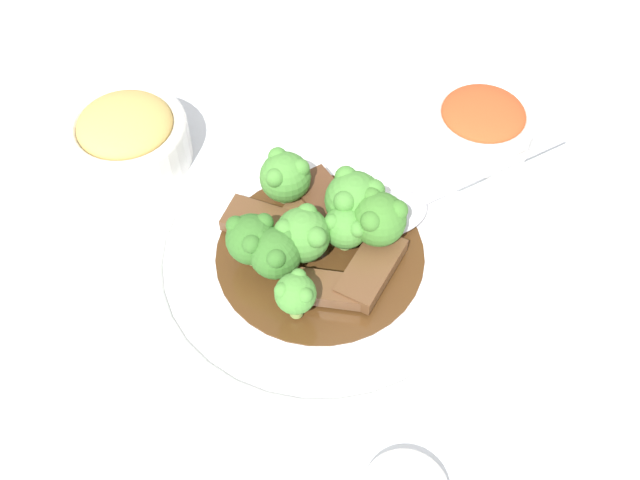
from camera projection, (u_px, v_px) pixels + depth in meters
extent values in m
plane|color=silver|center=(320.00, 264.00, 0.64)|extent=(4.00, 4.00, 0.00)
cylinder|color=white|center=(320.00, 259.00, 0.63)|extent=(0.28, 0.28, 0.01)
torus|color=white|center=(320.00, 254.00, 0.63)|extent=(0.28, 0.28, 0.01)
cylinder|color=#4C2D14|center=(320.00, 254.00, 0.63)|extent=(0.18, 0.18, 0.00)
cube|color=brown|center=(256.00, 220.00, 0.63)|extent=(0.06, 0.06, 0.01)
cube|color=#56331E|center=(323.00, 199.00, 0.65)|extent=(0.05, 0.07, 0.02)
cube|color=brown|center=(371.00, 269.00, 0.60)|extent=(0.07, 0.07, 0.01)
cube|color=brown|center=(326.00, 289.00, 0.59)|extent=(0.07, 0.05, 0.01)
cube|color=brown|center=(295.00, 220.00, 0.64)|extent=(0.06, 0.06, 0.01)
cylinder|color=#8EB756|center=(296.00, 308.00, 0.58)|extent=(0.01, 0.01, 0.02)
sphere|color=#4C8E38|center=(295.00, 294.00, 0.56)|extent=(0.03, 0.03, 0.03)
sphere|color=#4C8E38|center=(282.00, 290.00, 0.56)|extent=(0.01, 0.01, 0.01)
sphere|color=#4C8E38|center=(305.00, 295.00, 0.55)|extent=(0.01, 0.01, 0.01)
sphere|color=#4C8E38|center=(298.00, 276.00, 0.56)|extent=(0.01, 0.01, 0.01)
cylinder|color=#8EB756|center=(377.00, 237.00, 0.62)|extent=(0.01, 0.01, 0.02)
sphere|color=#427F2D|center=(379.00, 219.00, 0.60)|extent=(0.05, 0.05, 0.05)
sphere|color=#427F2D|center=(371.00, 221.00, 0.59)|extent=(0.02, 0.02, 0.02)
sphere|color=#427F2D|center=(397.00, 210.00, 0.59)|extent=(0.02, 0.02, 0.02)
sphere|color=#427F2D|center=(371.00, 197.00, 0.60)|extent=(0.02, 0.02, 0.02)
cylinder|color=#8EB756|center=(253.00, 255.00, 0.61)|extent=(0.01, 0.01, 0.01)
sphere|color=#387028|center=(251.00, 239.00, 0.60)|extent=(0.04, 0.04, 0.04)
sphere|color=#387028|center=(251.00, 244.00, 0.58)|extent=(0.02, 0.02, 0.02)
sphere|color=#387028|center=(264.00, 223.00, 0.59)|extent=(0.02, 0.02, 0.02)
sphere|color=#387028|center=(236.00, 225.00, 0.59)|extent=(0.02, 0.02, 0.02)
cylinder|color=#8EB756|center=(346.00, 243.00, 0.62)|extent=(0.01, 0.01, 0.01)
sphere|color=#4C8E38|center=(346.00, 229.00, 0.61)|extent=(0.04, 0.04, 0.04)
sphere|color=#4C8E38|center=(357.00, 229.00, 0.59)|extent=(0.01, 0.01, 0.01)
sphere|color=#4C8E38|center=(350.00, 210.00, 0.60)|extent=(0.01, 0.01, 0.01)
sphere|color=#4C8E38|center=(333.00, 224.00, 0.60)|extent=(0.01, 0.01, 0.01)
cylinder|color=#7FA84C|center=(353.00, 218.00, 0.64)|extent=(0.02, 0.02, 0.01)
sphere|color=#4C8E38|center=(354.00, 200.00, 0.62)|extent=(0.05, 0.05, 0.05)
sphere|color=#4C8E38|center=(374.00, 190.00, 0.61)|extent=(0.02, 0.02, 0.02)
sphere|color=#4C8E38|center=(346.00, 177.00, 0.61)|extent=(0.02, 0.02, 0.02)
sphere|color=#4C8E38|center=(345.00, 202.00, 0.60)|extent=(0.02, 0.02, 0.02)
cylinder|color=#8EB756|center=(277.00, 268.00, 0.61)|extent=(0.01, 0.01, 0.01)
sphere|color=#387028|center=(275.00, 253.00, 0.59)|extent=(0.04, 0.04, 0.04)
sphere|color=#387028|center=(288.00, 236.00, 0.58)|extent=(0.02, 0.02, 0.02)
sphere|color=#387028|center=(259.00, 239.00, 0.58)|extent=(0.02, 0.02, 0.02)
sphere|color=#387028|center=(276.00, 258.00, 0.57)|extent=(0.02, 0.02, 0.02)
cylinder|color=#8EB756|center=(304.00, 253.00, 0.62)|extent=(0.01, 0.01, 0.01)
sphere|color=#4C8E38|center=(303.00, 237.00, 0.60)|extent=(0.05, 0.05, 0.05)
sphere|color=#4C8E38|center=(307.00, 214.00, 0.60)|extent=(0.02, 0.02, 0.02)
sphere|color=#4C8E38|center=(286.00, 232.00, 0.58)|extent=(0.02, 0.02, 0.02)
sphere|color=#4C8E38|center=(316.00, 237.00, 0.58)|extent=(0.02, 0.02, 0.02)
cylinder|color=#7FA84C|center=(286.00, 194.00, 0.65)|extent=(0.01, 0.01, 0.01)
sphere|color=#4C8E38|center=(285.00, 177.00, 0.64)|extent=(0.04, 0.04, 0.04)
sphere|color=#4C8E38|center=(278.00, 157.00, 0.63)|extent=(0.02, 0.02, 0.02)
sphere|color=#4C8E38|center=(275.00, 178.00, 0.62)|extent=(0.02, 0.02, 0.02)
sphere|color=#4C8E38|center=(301.00, 168.00, 0.63)|extent=(0.02, 0.02, 0.02)
ellipsoid|color=silver|center=(392.00, 213.00, 0.64)|extent=(0.07, 0.06, 0.01)
cylinder|color=silver|center=(498.00, 168.00, 0.67)|extent=(0.16, 0.04, 0.01)
cylinder|color=white|center=(478.00, 137.00, 0.72)|extent=(0.06, 0.06, 0.01)
cylinder|color=white|center=(480.00, 128.00, 0.71)|extent=(0.10, 0.10, 0.03)
torus|color=white|center=(483.00, 116.00, 0.70)|extent=(0.10, 0.10, 0.01)
ellipsoid|color=#D14C23|center=(483.00, 114.00, 0.70)|extent=(0.08, 0.08, 0.02)
cylinder|color=white|center=(134.00, 155.00, 0.71)|extent=(0.06, 0.06, 0.01)
cylinder|color=white|center=(130.00, 142.00, 0.70)|extent=(0.11, 0.11, 0.04)
torus|color=white|center=(125.00, 127.00, 0.68)|extent=(0.11, 0.11, 0.01)
ellipsoid|color=tan|center=(125.00, 125.00, 0.68)|extent=(0.09, 0.09, 0.03)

